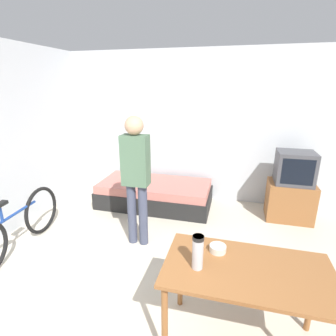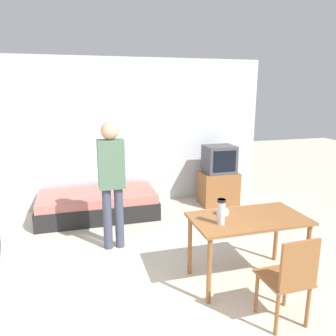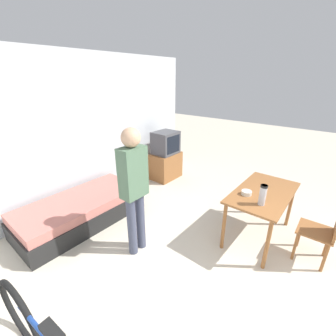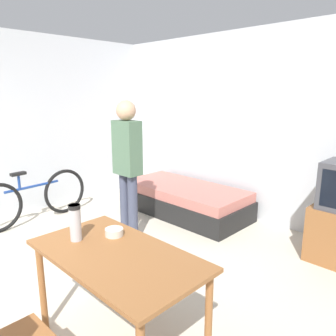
{
  "view_description": "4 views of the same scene",
  "coord_description": "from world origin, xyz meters",
  "px_view_note": "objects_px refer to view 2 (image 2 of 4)",
  "views": [
    {
      "loc": [
        0.85,
        -0.9,
        2.1
      ],
      "look_at": [
        0.04,
        2.23,
        1.07
      ],
      "focal_mm": 28.0,
      "sensor_mm": 36.0,
      "label": 1
    },
    {
      "loc": [
        -0.77,
        -2.16,
        2.15
      ],
      "look_at": [
        0.42,
        2.02,
        1.1
      ],
      "focal_mm": 35.0,
      "sensor_mm": 36.0,
      "label": 2
    },
    {
      "loc": [
        -2.03,
        0.13,
        2.29
      ],
      "look_at": [
        0.46,
        2.17,
        0.97
      ],
      "focal_mm": 24.0,
      "sensor_mm": 36.0,
      "label": 3
    },
    {
      "loc": [
        2.71,
        -0.35,
        1.84
      ],
      "look_at": [
        0.13,
        2.28,
        0.98
      ],
      "focal_mm": 35.0,
      "sensor_mm": 36.0,
      "label": 4
    }
  ],
  "objects_px": {
    "daybed": "(98,205)",
    "tv": "(219,177)",
    "dining_table": "(248,225)",
    "wooden_chair": "(290,277)",
    "thermos_flask": "(221,211)",
    "person_standing": "(112,176)",
    "mate_bowl": "(223,212)"
  },
  "relations": [
    {
      "from": "daybed",
      "to": "tv",
      "type": "xyz_separation_m",
      "value": [
        2.26,
        0.06,
        0.31
      ]
    },
    {
      "from": "dining_table",
      "to": "wooden_chair",
      "type": "xyz_separation_m",
      "value": [
        -0.01,
        -0.8,
        -0.16
      ]
    },
    {
      "from": "daybed",
      "to": "dining_table",
      "type": "relative_size",
      "value": 1.56
    },
    {
      "from": "dining_table",
      "to": "thermos_flask",
      "type": "relative_size",
      "value": 4.64
    },
    {
      "from": "tv",
      "to": "dining_table",
      "type": "xyz_separation_m",
      "value": [
        -0.76,
        -2.46,
        0.14
      ]
    },
    {
      "from": "dining_table",
      "to": "person_standing",
      "type": "relative_size",
      "value": 0.73
    },
    {
      "from": "tv",
      "to": "wooden_chair",
      "type": "height_order",
      "value": "tv"
    },
    {
      "from": "thermos_flask",
      "to": "wooden_chair",
      "type": "bearing_deg",
      "value": -63.01
    },
    {
      "from": "daybed",
      "to": "tv",
      "type": "relative_size",
      "value": 1.77
    },
    {
      "from": "tv",
      "to": "thermos_flask",
      "type": "distance_m",
      "value": 2.82
    },
    {
      "from": "person_standing",
      "to": "mate_bowl",
      "type": "relative_size",
      "value": 12.54
    },
    {
      "from": "tv",
      "to": "thermos_flask",
      "type": "bearing_deg",
      "value": -114.1
    },
    {
      "from": "wooden_chair",
      "to": "person_standing",
      "type": "bearing_deg",
      "value": 124.06
    },
    {
      "from": "dining_table",
      "to": "thermos_flask",
      "type": "distance_m",
      "value": 0.46
    },
    {
      "from": "person_standing",
      "to": "thermos_flask",
      "type": "height_order",
      "value": "person_standing"
    },
    {
      "from": "daybed",
      "to": "thermos_flask",
      "type": "xyz_separation_m",
      "value": [
        1.12,
        -2.49,
        0.7
      ]
    },
    {
      "from": "dining_table",
      "to": "person_standing",
      "type": "xyz_separation_m",
      "value": [
        -1.37,
        1.2,
        0.36
      ]
    },
    {
      "from": "dining_table",
      "to": "mate_bowl",
      "type": "xyz_separation_m",
      "value": [
        -0.24,
        0.16,
        0.12
      ]
    },
    {
      "from": "person_standing",
      "to": "mate_bowl",
      "type": "xyz_separation_m",
      "value": [
        1.13,
        -1.04,
        -0.24
      ]
    },
    {
      "from": "person_standing",
      "to": "mate_bowl",
      "type": "bearing_deg",
      "value": -42.77
    },
    {
      "from": "thermos_flask",
      "to": "mate_bowl",
      "type": "relative_size",
      "value": 1.98
    },
    {
      "from": "tv",
      "to": "dining_table",
      "type": "height_order",
      "value": "tv"
    },
    {
      "from": "thermos_flask",
      "to": "mate_bowl",
      "type": "bearing_deg",
      "value": 60.96
    },
    {
      "from": "dining_table",
      "to": "mate_bowl",
      "type": "height_order",
      "value": "mate_bowl"
    },
    {
      "from": "wooden_chair",
      "to": "mate_bowl",
      "type": "relative_size",
      "value": 6.49
    },
    {
      "from": "daybed",
      "to": "dining_table",
      "type": "xyz_separation_m",
      "value": [
        1.5,
        -2.4,
        0.45
      ]
    },
    {
      "from": "thermos_flask",
      "to": "mate_bowl",
      "type": "distance_m",
      "value": 0.31
    },
    {
      "from": "daybed",
      "to": "mate_bowl",
      "type": "height_order",
      "value": "mate_bowl"
    },
    {
      "from": "dining_table",
      "to": "thermos_flask",
      "type": "height_order",
      "value": "thermos_flask"
    },
    {
      "from": "daybed",
      "to": "dining_table",
      "type": "distance_m",
      "value": 2.87
    },
    {
      "from": "daybed",
      "to": "thermos_flask",
      "type": "bearing_deg",
      "value": -65.7
    },
    {
      "from": "tv",
      "to": "mate_bowl",
      "type": "distance_m",
      "value": 2.52
    }
  ]
}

